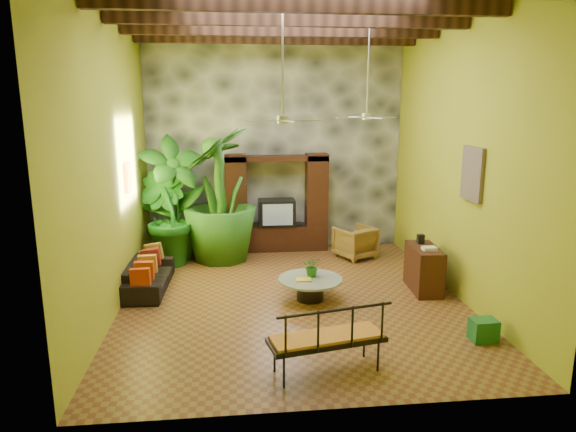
{
  "coord_description": "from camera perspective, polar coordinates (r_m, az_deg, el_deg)",
  "views": [
    {
      "loc": [
        -1.02,
        -8.72,
        3.47
      ],
      "look_at": [
        -0.05,
        0.2,
        1.48
      ],
      "focal_mm": 32.0,
      "sensor_mm": 36.0,
      "label": 1
    }
  ],
  "objects": [
    {
      "name": "left_wall",
      "position": [
        8.99,
        -18.98,
        5.66
      ],
      "size": [
        0.02,
        7.0,
        5.0
      ],
      "primitive_type": "cube",
      "color": "#ACAE27",
      "rests_on": "ground"
    },
    {
      "name": "wall_art_mask",
      "position": [
        10.01,
        -17.37,
        4.08
      ],
      "size": [
        0.06,
        0.32,
        0.55
      ],
      "primitive_type": "cube",
      "color": "gold",
      "rests_on": "left_wall"
    },
    {
      "name": "right_wall",
      "position": [
        9.65,
        18.56,
        6.11
      ],
      "size": [
        0.02,
        7.0,
        5.0
      ],
      "primitive_type": "cube",
      "color": "#ACAE27",
      "rests_on": "ground"
    },
    {
      "name": "centerpiece_plant",
      "position": [
        9.28,
        2.74,
        -5.62
      ],
      "size": [
        0.37,
        0.33,
        0.37
      ],
      "primitive_type": "imported",
      "rotation": [
        0.0,
        0.0,
        -0.15
      ],
      "color": "#22641A",
      "rests_on": "coffee_table"
    },
    {
      "name": "ceiling",
      "position": [
        8.91,
        0.49,
        22.41
      ],
      "size": [
        6.0,
        7.0,
        0.02
      ],
      "primitive_type": "cube",
      "color": "silver",
      "rests_on": "back_wall"
    },
    {
      "name": "side_console",
      "position": [
        9.99,
        14.86,
        -5.68
      ],
      "size": [
        0.54,
        1.08,
        0.84
      ],
      "primitive_type": "cube",
      "rotation": [
        0.0,
        0.0,
        -0.06
      ],
      "color": "#3C2113",
      "rests_on": "ground"
    },
    {
      "name": "back_wall",
      "position": [
        12.3,
        -1.44,
        7.99
      ],
      "size": [
        6.0,
        0.02,
        5.0
      ],
      "primitive_type": "cube",
      "color": "#ACAE27",
      "rests_on": "ground"
    },
    {
      "name": "ceiling_fan_back",
      "position": [
        10.26,
        8.78,
        12.0
      ],
      "size": [
        1.28,
        1.28,
        1.86
      ],
      "color": "#B1B1B6",
      "rests_on": "ceiling"
    },
    {
      "name": "tall_plant_b",
      "position": [
        11.36,
        -13.46,
        -0.08
      ],
      "size": [
        1.5,
        1.46,
        2.12
      ],
      "primitive_type": "imported",
      "rotation": [
        0.0,
        0.0,
        2.46
      ],
      "color": "#1C6B20",
      "rests_on": "ground"
    },
    {
      "name": "tall_plant_a",
      "position": [
        11.51,
        -12.46,
        1.84
      ],
      "size": [
        1.75,
        1.51,
        2.79
      ],
      "primitive_type": "imported",
      "rotation": [
        0.0,
        0.0,
        0.42
      ],
      "color": "#22641A",
      "rests_on": "ground"
    },
    {
      "name": "green_bin",
      "position": [
        8.32,
        20.89,
        -11.76
      ],
      "size": [
        0.39,
        0.3,
        0.33
      ],
      "primitive_type": "cube",
      "rotation": [
        0.0,
        0.0,
        0.03
      ],
      "color": "#1B6835",
      "rests_on": "ground"
    },
    {
      "name": "wall_art_painting",
      "position": [
        9.12,
        19.8,
        4.41
      ],
      "size": [
        0.06,
        0.7,
        0.9
      ],
      "primitive_type": "cube",
      "color": "#235B81",
      "rests_on": "right_wall"
    },
    {
      "name": "ceiling_fan_front",
      "position": [
        8.36,
        -0.59,
        12.06
      ],
      "size": [
        1.28,
        1.28,
        1.86
      ],
      "color": "#B1B1B6",
      "rests_on": "ceiling"
    },
    {
      "name": "coffee_table",
      "position": [
        9.27,
        2.49,
        -7.78
      ],
      "size": [
        1.14,
        1.14,
        0.4
      ],
      "rotation": [
        0.0,
        0.0,
        -0.13
      ],
      "color": "black",
      "rests_on": "ground"
    },
    {
      "name": "tall_plant_c",
      "position": [
        11.37,
        -7.56,
        2.31
      ],
      "size": [
        2.09,
        2.09,
        2.95
      ],
      "primitive_type": "imported",
      "rotation": [
        0.0,
        0.0,
        4.39
      ],
      "color": "#28641A",
      "rests_on": "ground"
    },
    {
      "name": "ground",
      "position": [
        9.44,
        0.44,
        -9.04
      ],
      "size": [
        7.0,
        7.0,
        0.0
      ],
      "primitive_type": "plane",
      "color": "brown",
      "rests_on": "ground"
    },
    {
      "name": "iron_bench",
      "position": [
        6.77,
        4.44,
        -13.17
      ],
      "size": [
        1.6,
        0.86,
        0.57
      ],
      "rotation": [
        0.0,
        0.0,
        0.21
      ],
      "color": "black",
      "rests_on": "ground"
    },
    {
      "name": "yellow_tray",
      "position": [
        9.1,
        1.76,
        -7.1
      ],
      "size": [
        0.27,
        0.2,
        0.03
      ],
      "primitive_type": "cube",
      "rotation": [
        0.0,
        0.0,
        -0.05
      ],
      "color": "gold",
      "rests_on": "coffee_table"
    },
    {
      "name": "wicker_armchair",
      "position": [
        11.77,
        7.49,
        -2.9
      ],
      "size": [
        1.05,
        1.06,
        0.72
      ],
      "primitive_type": "imported",
      "rotation": [
        0.0,
        0.0,
        3.62
      ],
      "color": "brown",
      "rests_on": "ground"
    },
    {
      "name": "stone_accent_wall",
      "position": [
        12.24,
        -1.42,
        7.97
      ],
      "size": [
        5.98,
        0.1,
        4.98
      ],
      "primitive_type": "cube",
      "color": "#3D4045",
      "rests_on": "ground"
    },
    {
      "name": "ceiling_beams",
      "position": [
        8.88,
        0.49,
        21.01
      ],
      "size": [
        5.95,
        5.36,
        0.22
      ],
      "color": "#371D11",
      "rests_on": "ceiling"
    },
    {
      "name": "entertainment_center",
      "position": [
        12.16,
        -1.26,
        0.63
      ],
      "size": [
        2.4,
        0.55,
        2.3
      ],
      "color": "black",
      "rests_on": "ground"
    },
    {
      "name": "sofa",
      "position": [
        10.1,
        -15.25,
        -6.42
      ],
      "size": [
        0.78,
        1.85,
        0.53
      ],
      "primitive_type": "imported",
      "rotation": [
        0.0,
        0.0,
        1.53
      ],
      "color": "black",
      "rests_on": "ground"
    }
  ]
}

